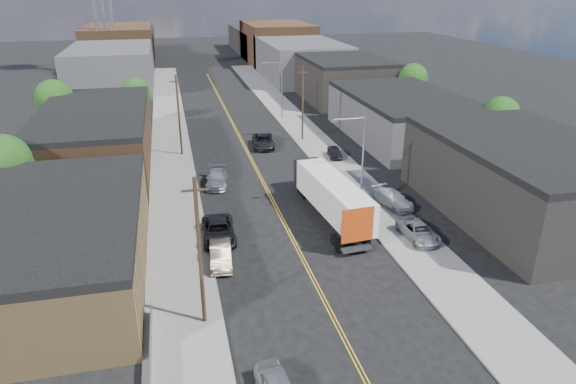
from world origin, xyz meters
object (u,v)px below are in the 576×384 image
car_right_lot_b (393,199)px  car_right_lot_c (335,152)px  car_left_b (221,255)px  car_right_lot_a (419,232)px  car_left_c (219,231)px  semi_truck (328,192)px  car_left_d (216,178)px  car_ahead_truck (263,141)px

car_right_lot_b → car_right_lot_c: size_ratio=1.31×
car_left_b → car_right_lot_c: size_ratio=1.22×
car_right_lot_a → car_right_lot_b: (0.73, 6.94, 0.04)m
car_left_b → car_left_c: car_left_c is taller
semi_truck → car_right_lot_a: semi_truck is taller
car_right_lot_b → car_left_b: bearing=-170.7°
semi_truck → car_left_d: bearing=127.8°
car_ahead_truck → semi_truck: bearing=-78.4°
car_left_d → semi_truck: bearing=-39.3°
car_left_c → car_right_lot_b: size_ratio=1.18×
car_right_lot_a → car_ahead_truck: car_ahead_truck is taller
car_right_lot_a → car_ahead_truck: (-7.89, 28.75, -0.02)m
car_left_b → car_right_lot_a: size_ratio=0.95×
car_left_b → car_right_lot_b: car_right_lot_b is taller
semi_truck → car_left_b: size_ratio=3.46×
car_left_b → car_left_c: 4.04m
car_right_lot_c → car_ahead_truck: size_ratio=0.65×
car_left_b → car_left_c: size_ratio=0.78×
car_ahead_truck → car_left_b: bearing=-100.3°
car_right_lot_a → car_right_lot_b: 6.97m
car_right_lot_c → car_left_d: bearing=-151.8°
car_ahead_truck → car_left_c: bearing=-102.3°
car_ahead_truck → car_right_lot_a: bearing=-68.0°
semi_truck → car_left_b: (-10.67, -6.58, -1.58)m
car_left_d → car_left_b: bearing=-86.8°
car_left_b → car_right_lot_c: car_left_b is taller
car_left_b → car_right_lot_a: bearing=4.8°
semi_truck → car_left_c: semi_truck is taller
car_left_c → car_right_lot_b: 17.35m
car_left_c → car_left_d: car_left_c is taller
car_left_b → car_ahead_truck: car_ahead_truck is taller
car_right_lot_a → car_ahead_truck: size_ratio=0.84×
car_left_b → car_right_lot_c: bearing=58.1°
car_left_b → car_ahead_truck: size_ratio=0.79×
car_left_b → car_right_lot_c: 27.70m
car_left_c → car_right_lot_b: bearing=12.2°
semi_truck → car_right_lot_b: 6.87m
car_right_lot_c → car_ahead_truck: car_ahead_truck is taller
car_left_c → car_ahead_truck: (8.47, 24.78, -0.01)m
semi_truck → car_right_lot_b: semi_truck is taller
car_left_b → car_right_lot_b: size_ratio=0.93×
semi_truck → car_right_lot_c: (5.79, 15.69, -1.54)m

